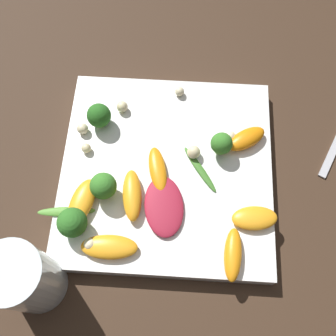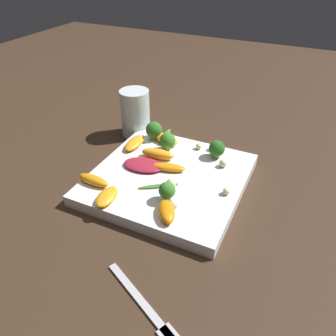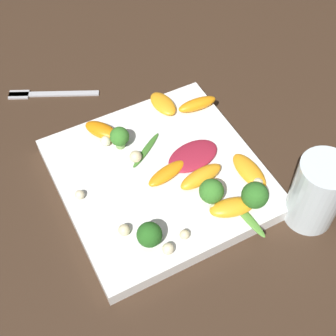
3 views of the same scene
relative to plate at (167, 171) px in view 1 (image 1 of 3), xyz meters
The scene contains 25 objects.
ground_plane 0.01m from the plate, ahead, with size 2.40×2.40×0.00m, color #382619.
plate is the anchor object (origin of this frame).
drinking_glass 0.23m from the plate, 136.76° to the left, with size 0.07×0.07×0.12m.
radicchio_leaf_0 0.06m from the plate, behind, with size 0.09×0.06×0.01m.
orange_segment_0 0.14m from the plate, 119.50° to the right, with size 0.04×0.06×0.01m.
orange_segment_1 0.12m from the plate, 66.67° to the right, with size 0.06×0.07×0.02m.
orange_segment_2 0.15m from the plate, 142.20° to the right, with size 0.07×0.03×0.02m.
orange_segment_3 0.14m from the plate, 150.52° to the left, with size 0.03×0.07×0.02m.
orange_segment_4 0.07m from the plate, 137.23° to the left, with size 0.08×0.03×0.02m.
orange_segment_5 0.13m from the plate, 118.44° to the left, with size 0.07×0.05×0.02m.
orange_segment_6 0.02m from the plate, 116.89° to the left, with size 0.07×0.04×0.01m.
broccoli_floret_0 0.09m from the plate, 67.05° to the right, with size 0.03×0.03×0.04m.
broccoli_floret_1 0.10m from the plate, 117.01° to the left, with size 0.04×0.04×0.04m.
broccoli_floret_2 0.15m from the plate, 128.87° to the left, with size 0.04×0.04×0.04m.
broccoli_floret_3 0.13m from the plate, 56.70° to the left, with size 0.03×0.03×0.04m.
arugula_sprig_0 0.15m from the plate, 119.06° to the left, with size 0.02×0.08×0.00m.
arugula_sprig_1 0.05m from the plate, 92.41° to the right, with size 0.07×0.05×0.00m.
macadamia_nut_0 0.11m from the plate, 110.58° to the left, with size 0.01×0.01×0.01m.
macadamia_nut_1 0.10m from the plate, 60.09° to the right, with size 0.02×0.02×0.02m.
macadamia_nut_2 0.12m from the plate, 38.24° to the left, with size 0.02×0.02×0.02m.
macadamia_nut_3 0.14m from the plate, 67.82° to the left, with size 0.02×0.02×0.02m.
macadamia_nut_4 0.05m from the plate, 58.71° to the right, with size 0.02×0.02×0.02m.
macadamia_nut_5 0.13m from the plate, ahead, with size 0.01×0.01×0.01m.
macadamia_nut_6 0.15m from the plate, 141.77° to the left, with size 0.02×0.02×0.02m.
macadamia_nut_7 0.12m from the plate, 79.86° to the left, with size 0.01×0.01×0.01m.
Camera 1 is at (-0.22, -0.01, 0.54)m, focal length 42.00 mm.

